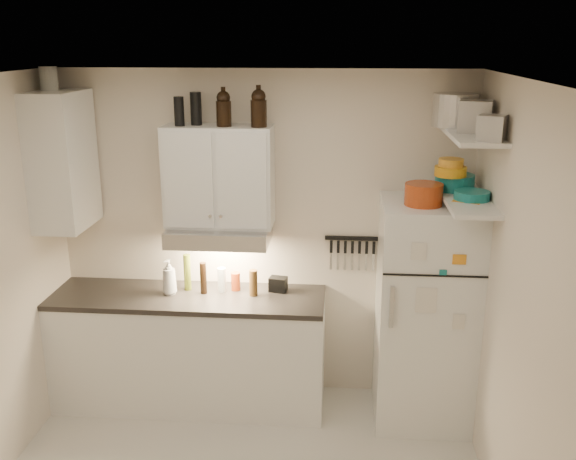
{
  "coord_description": "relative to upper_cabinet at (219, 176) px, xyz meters",
  "views": [
    {
      "loc": [
        0.6,
        -3.29,
        2.81
      ],
      "look_at": [
        0.25,
        0.9,
        1.55
      ],
      "focal_mm": 40.0,
      "sensor_mm": 36.0,
      "label": 1
    }
  ],
  "objects": [
    {
      "name": "knife_strip",
      "position": [
        1.0,
        0.15,
        -0.51
      ],
      "size": [
        0.42,
        0.02,
        0.03
      ],
      "primitive_type": "cube",
      "color": "black",
      "rests_on": "back_wall"
    },
    {
      "name": "shelf_hi",
      "position": [
        1.75,
        -0.31,
        0.38
      ],
      "size": [
        0.3,
        0.95,
        0.03
      ],
      "primitive_type": "cube",
      "color": "white",
      "rests_on": "right_wall"
    },
    {
      "name": "back_wall",
      "position": [
        0.3,
        0.18,
        -0.53
      ],
      "size": [
        3.2,
        0.02,
        2.6
      ],
      "primitive_type": "cube",
      "color": "beige",
      "rests_on": "ground"
    },
    {
      "name": "red_jar",
      "position": [
        0.1,
        -0.0,
        -0.83
      ],
      "size": [
        0.09,
        0.09,
        0.14
      ],
      "primitive_type": "cylinder",
      "rotation": [
        0.0,
        0.0,
        0.24
      ],
      "color": "#AF3C14",
      "rests_on": "countertop"
    },
    {
      "name": "side_cabinet",
      "position": [
        -1.14,
        -0.14,
        0.12
      ],
      "size": [
        0.33,
        0.55,
        1.0
      ],
      "primitive_type": "cube",
      "color": "white",
      "rests_on": "left_wall"
    },
    {
      "name": "side_jar",
      "position": [
        -1.2,
        -0.09,
        0.71
      ],
      "size": [
        0.14,
        0.14,
        0.17
      ],
      "primitive_type": "cylinder",
      "rotation": [
        0.0,
        0.0,
        0.12
      ],
      "color": "silver",
      "rests_on": "side_cabinet"
    },
    {
      "name": "bowl_yellow",
      "position": [
        1.66,
        -0.14,
        0.16
      ],
      "size": [
        0.17,
        0.17,
        0.06
      ],
      "primitive_type": "cylinder",
      "color": "gold",
      "rests_on": "bowl_orange"
    },
    {
      "name": "bowl_teal",
      "position": [
        1.71,
        -0.09,
        0.01
      ],
      "size": [
        0.28,
        0.28,
        0.11
      ],
      "primitive_type": "cylinder",
      "color": "#157677",
      "rests_on": "shelf_lo"
    },
    {
      "name": "range_hood",
      "position": [
        0.0,
        -0.06,
        -0.44
      ],
      "size": [
        0.76,
        0.46,
        0.12
      ],
      "primitive_type": "cube",
      "color": "silver",
      "rests_on": "back_wall"
    },
    {
      "name": "thermos_a",
      "position": [
        -0.16,
        0.01,
        0.49
      ],
      "size": [
        0.09,
        0.09,
        0.24
      ],
      "primitive_type": "cylinder",
      "rotation": [
        0.0,
        0.0,
        0.06
      ],
      "color": "black",
      "rests_on": "upper_cabinet"
    },
    {
      "name": "shelf_lo",
      "position": [
        1.75,
        -0.31,
        -0.07
      ],
      "size": [
        0.3,
        0.95,
        0.03
      ],
      "primitive_type": "cube",
      "color": "white",
      "rests_on": "right_wall"
    },
    {
      "name": "stock_pot",
      "position": [
        1.69,
        -0.02,
        0.5
      ],
      "size": [
        0.42,
        0.42,
        0.23
      ],
      "primitive_type": "cylinder",
      "rotation": [
        0.0,
        0.0,
        -0.4
      ],
      "color": "silver",
      "rests_on": "shelf_hi"
    },
    {
      "name": "plates",
      "position": [
        1.78,
        -0.38,
        -0.02
      ],
      "size": [
        0.24,
        0.24,
        0.06
      ],
      "primitive_type": "cylinder",
      "rotation": [
        0.0,
        0.0,
        0.0
      ],
      "color": "#157677",
      "rests_on": "shelf_lo"
    },
    {
      "name": "soap_bottle",
      "position": [
        -0.39,
        -0.13,
        -0.75
      ],
      "size": [
        0.16,
        0.16,
        0.31
      ],
      "primitive_type": "imported",
      "rotation": [
        0.0,
        0.0,
        -0.43
      ],
      "color": "white",
      "rests_on": "countertop"
    },
    {
      "name": "caddy",
      "position": [
        0.44,
        0.0,
        -0.85
      ],
      "size": [
        0.15,
        0.12,
        0.11
      ],
      "primitive_type": "cube",
      "rotation": [
        0.0,
        0.0,
        -0.19
      ],
      "color": "black",
      "rests_on": "countertop"
    },
    {
      "name": "countertop",
      "position": [
        -0.25,
        -0.14,
        -0.93
      ],
      "size": [
        2.1,
        0.62,
        0.04
      ],
      "primitive_type": "cube",
      "color": "black",
      "rests_on": "base_cabinet"
    },
    {
      "name": "spice_jar",
      "position": [
        1.54,
        -0.17,
        -0.07
      ],
      "size": [
        0.09,
        0.09,
        0.11
      ],
      "primitive_type": "cylinder",
      "rotation": [
        0.0,
        0.0,
        -0.38
      ],
      "color": "silver",
      "rests_on": "fridge"
    },
    {
      "name": "clear_bottle",
      "position": [
        0.0,
        -0.04,
        -0.81
      ],
      "size": [
        0.07,
        0.07,
        0.19
      ],
      "primitive_type": "cylinder",
      "rotation": [
        0.0,
        0.0,
        -0.16
      ],
      "color": "silver",
      "rests_on": "countertop"
    },
    {
      "name": "right_wall",
      "position": [
        1.91,
        -1.33,
        -0.53
      ],
      "size": [
        0.02,
        3.0,
        2.6
      ],
      "primitive_type": "cube",
      "color": "beige",
      "rests_on": "ground"
    },
    {
      "name": "oil_bottle",
      "position": [
        -0.27,
        -0.03,
        -0.76
      ],
      "size": [
        0.06,
        0.06,
        0.29
      ],
      "primitive_type": "cylinder",
      "rotation": [
        0.0,
        0.0,
        -0.16
      ],
      "color": "#576218",
      "rests_on": "countertop"
    },
    {
      "name": "fridge",
      "position": [
        1.55,
        -0.18,
        -0.98
      ],
      "size": [
        0.7,
        0.68,
        1.7
      ],
      "primitive_type": "cube",
      "color": "white",
      "rests_on": "floor"
    },
    {
      "name": "tin_b",
      "position": [
        1.8,
        -0.67,
        0.47
      ],
      "size": [
        0.2,
        0.2,
        0.15
      ],
      "primitive_type": "cube",
      "rotation": [
        0.0,
        0.0,
        -0.41
      ],
      "color": "#AAAAAD",
      "rests_on": "shelf_hi"
    },
    {
      "name": "growler_b",
      "position": [
        0.31,
        -0.06,
        0.51
      ],
      "size": [
        0.15,
        0.15,
        0.27
      ],
      "primitive_type": null,
      "rotation": [
        0.0,
        0.0,
        0.37
      ],
      "color": "black",
      "rests_on": "upper_cabinet"
    },
    {
      "name": "growler_a",
      "position": [
        0.05,
        -0.04,
        0.5
      ],
      "size": [
        0.14,
        0.14,
        0.26
      ],
      "primitive_type": null,
      "rotation": [
        0.0,
        0.0,
        -0.38
      ],
      "color": "black",
      "rests_on": "upper_cabinet"
    },
    {
      "name": "upper_cabinet",
      "position": [
        0.0,
        0.0,
        0.0
      ],
      "size": [
        0.8,
        0.33,
        0.75
      ],
      "primitive_type": "cube",
      "color": "white",
      "rests_on": "back_wall"
    },
    {
      "name": "book_stack",
      "position": [
        1.76,
        -0.37,
        -0.09
      ],
      "size": [
        0.26,
        0.28,
        0.08
      ],
      "primitive_type": "cube",
      "rotation": [
        0.0,
        0.0,
        -0.42
      ],
      "color": "orange",
      "rests_on": "fridge"
    },
    {
      "name": "pepper_mill",
      "position": [
        0.26,
        -0.1,
        -0.8
      ],
      "size": [
        0.08,
        0.08,
        0.2
      ],
      "primitive_type": "cylinder",
      "rotation": [
        0.0,
        0.0,
        0.22
      ],
      "color": "brown",
      "rests_on": "countertop"
    },
    {
      "name": "tin_a",
      "position": [
        1.77,
        -0.31,
        0.49
      ],
      "size": [
        0.25,
        0.23,
        0.21
      ],
      "primitive_type": "cube",
      "rotation": [
        0.0,
        0.0,
        -0.25
      ],
      "color": "#AAAAAD",
      "rests_on": "shelf_hi"
    },
    {
      "name": "base_cabinet",
      "position": [
        -0.25,
        -0.14,
        -1.39
      ],
      "size": [
        2.1,
        0.6,
        0.88
      ],
      "primitive_type": "cube",
      "color": "white",
      "rests_on": "floor"
    },
    {
      "name": "vinegar_bottle",
      "position": [
        -0.13,
        -0.09,
        -0.78
      ],
      "size": [
        0.06,
        0.06,
        0.25
      ],
      "primitive_type": "cylinder",
      "rotation": [
        0.0,
        0.0,
        -0.11
      ],
      "color": "black",
      "rests_on": "countertop"
    },
    {
      "name": "ceiling",
      "position": [
        0.3,
        -1.33,
        0.78
      ],
      "size": [
        3.2,
        3.0,
        0.02
      ],
      "primitive_type": "cube",
      "color": "white",
      "rests_on": "ground"
    },
    {
      "name": "thermos_b",
      "position": [
        -0.27,
        -0.05,
        0.48
      ],
      "size": [
        0.08,
        0.08,
        0.21
      ],
      "primitive_type": "cylinder",
      "rotation": [
        0.0,
        0.0,
        0.2
      ],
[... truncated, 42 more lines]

